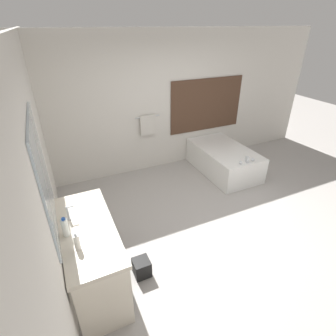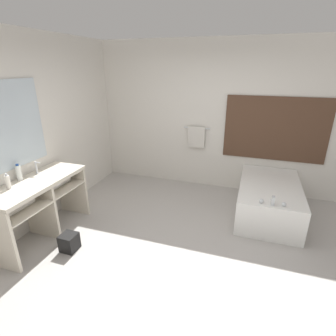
# 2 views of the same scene
# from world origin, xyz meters

# --- Properties ---
(ground_plane) EXTENTS (16.00, 16.00, 0.00)m
(ground_plane) POSITION_xyz_m (0.00, 0.00, 0.00)
(ground_plane) COLOR #A8A39E
(ground_plane) RESTS_ON ground
(wall_back_with_blinds) EXTENTS (7.40, 0.13, 2.70)m
(wall_back_with_blinds) POSITION_xyz_m (0.04, 2.23, 1.34)
(wall_back_with_blinds) COLOR silver
(wall_back_with_blinds) RESTS_ON ground_plane
(wall_left_with_mirror) EXTENTS (0.08, 7.40, 2.70)m
(wall_left_with_mirror) POSITION_xyz_m (-2.23, -0.00, 1.35)
(wall_left_with_mirror) COLOR silver
(wall_left_with_mirror) RESTS_ON ground_plane
(vanity_counter) EXTENTS (0.56, 1.39, 0.84)m
(vanity_counter) POSITION_xyz_m (-1.90, -0.18, 0.62)
(vanity_counter) COLOR beige
(vanity_counter) RESTS_ON ground_plane
(sink_faucet) EXTENTS (0.09, 0.04, 0.18)m
(sink_faucet) POSITION_xyz_m (-2.06, 0.00, 0.93)
(sink_faucet) COLOR silver
(sink_faucet) RESTS_ON vanity_counter
(bathtub) EXTENTS (0.91, 1.56, 0.64)m
(bathtub) POSITION_xyz_m (1.07, 1.41, 0.29)
(bathtub) COLOR white
(bathtub) RESTS_ON ground_plane
(water_bottle_1) EXTENTS (0.07, 0.07, 0.22)m
(water_bottle_1) POSITION_xyz_m (-2.11, -0.24, 0.95)
(water_bottle_1) COLOR silver
(water_bottle_1) RESTS_ON vanity_counter
(soap_dispenser) EXTENTS (0.06, 0.06, 0.20)m
(soap_dispenser) POSITION_xyz_m (-2.04, -0.48, 0.93)
(soap_dispenser) COLOR white
(soap_dispenser) RESTS_ON vanity_counter
(waste_bin) EXTENTS (0.20, 0.20, 0.23)m
(waste_bin) POSITION_xyz_m (-1.38, -0.36, 0.11)
(waste_bin) COLOR black
(waste_bin) RESTS_ON ground_plane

